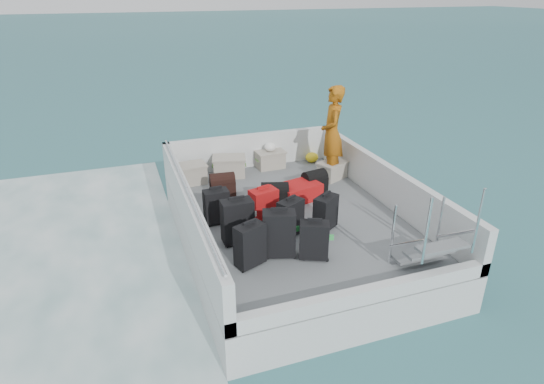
% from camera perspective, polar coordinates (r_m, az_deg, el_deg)
% --- Properties ---
extents(ground, '(160.00, 160.00, 0.00)m').
position_cam_1_polar(ground, '(7.96, 2.55, -6.86)').
color(ground, '#194D57').
rests_on(ground, ground).
extents(ferry_hull, '(3.60, 5.00, 0.60)m').
position_cam_1_polar(ferry_hull, '(7.81, 2.59, -4.98)').
color(ferry_hull, silver).
rests_on(ferry_hull, ground).
extents(deck, '(3.30, 4.70, 0.02)m').
position_cam_1_polar(deck, '(7.66, 2.64, -2.96)').
color(deck, slate).
rests_on(deck, ferry_hull).
extents(deck_fittings, '(3.60, 5.00, 0.90)m').
position_cam_1_polar(deck_fittings, '(7.36, 6.13, -0.98)').
color(deck_fittings, silver).
rests_on(deck_fittings, deck).
extents(suitcase_0, '(0.46, 0.36, 0.63)m').
position_cam_1_polar(suitcase_0, '(6.19, -2.80, -6.75)').
color(suitcase_0, black).
rests_on(suitcase_0, deck).
extents(suitcase_1, '(0.46, 0.27, 0.69)m').
position_cam_1_polar(suitcase_1, '(6.73, -4.36, -3.75)').
color(suitcase_1, black).
rests_on(suitcase_1, deck).
extents(suitcase_2, '(0.40, 0.25, 0.57)m').
position_cam_1_polar(suitcase_2, '(7.33, -6.97, -1.86)').
color(suitcase_2, black).
rests_on(suitcase_2, deck).
extents(suitcase_3, '(0.51, 0.39, 0.69)m').
position_cam_1_polar(suitcase_3, '(6.38, 0.87, -5.33)').
color(suitcase_3, black).
rests_on(suitcase_3, deck).
extents(suitcase_4, '(0.46, 0.39, 0.59)m').
position_cam_1_polar(suitcase_4, '(6.93, 2.32, -3.28)').
color(suitcase_4, black).
rests_on(suitcase_4, deck).
extents(suitcase_5, '(0.47, 0.35, 0.59)m').
position_cam_1_polar(suitcase_5, '(7.26, -1.07, -1.87)').
color(suitcase_5, '#B50D16').
rests_on(suitcase_5, deck).
extents(suitcase_6, '(0.47, 0.38, 0.56)m').
position_cam_1_polar(suitcase_6, '(6.38, 5.28, -6.11)').
color(suitcase_6, black).
rests_on(suitcase_6, deck).
extents(suitcase_7, '(0.46, 0.41, 0.57)m').
position_cam_1_polar(suitcase_7, '(7.14, 6.73, -2.65)').
color(suitcase_7, black).
rests_on(suitcase_7, deck).
extents(suitcase_8, '(0.84, 0.66, 0.30)m').
position_cam_1_polar(suitcase_8, '(8.16, 3.37, 0.05)').
color(suitcase_8, '#B50D16').
rests_on(suitcase_8, deck).
extents(duffel_0, '(0.47, 0.34, 0.32)m').
position_cam_1_polar(duffel_0, '(8.38, -6.22, 0.72)').
color(duffel_0, black).
rests_on(duffel_0, deck).
extents(duffel_1, '(0.54, 0.43, 0.32)m').
position_cam_1_polar(duffel_1, '(7.94, 0.36, -0.54)').
color(duffel_1, black).
rests_on(duffel_1, deck).
extents(duffel_2, '(0.49, 0.38, 0.32)m').
position_cam_1_polar(duffel_2, '(8.50, 5.33, 1.09)').
color(duffel_2, black).
rests_on(duffel_2, deck).
extents(crate_0, '(0.62, 0.46, 0.36)m').
position_cam_1_polar(crate_0, '(8.95, -10.25, 2.16)').
color(crate_0, '#B0A799').
rests_on(crate_0, deck).
extents(crate_1, '(0.70, 0.56, 0.37)m').
position_cam_1_polar(crate_1, '(9.20, -5.38, 3.13)').
color(crate_1, '#B0A799').
rests_on(crate_1, deck).
extents(crate_2, '(0.58, 0.41, 0.34)m').
position_cam_1_polar(crate_2, '(9.59, -0.24, 4.05)').
color(crate_2, '#B0A799').
rests_on(crate_2, deck).
extents(crate_3, '(0.63, 0.55, 0.32)m').
position_cam_1_polar(crate_3, '(9.11, 7.56, 2.64)').
color(crate_3, '#B0A799').
rests_on(crate_3, deck).
extents(yellow_bag, '(0.28, 0.26, 0.22)m').
position_cam_1_polar(yellow_bag, '(9.95, 5.02, 4.36)').
color(yellow_bag, yellow).
rests_on(yellow_bag, deck).
extents(white_bag, '(0.24, 0.24, 0.18)m').
position_cam_1_polar(white_bag, '(9.50, -0.24, 5.51)').
color(white_bag, white).
rests_on(white_bag, crate_2).
extents(passenger, '(0.64, 0.79, 1.84)m').
position_cam_1_polar(passenger, '(8.88, 7.55, 7.28)').
color(passenger, orange).
rests_on(passenger, deck).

